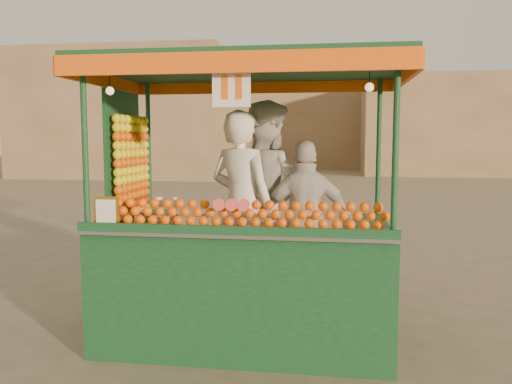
# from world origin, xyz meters

# --- Properties ---
(ground) EXTENTS (90.00, 90.00, 0.00)m
(ground) POSITION_xyz_m (0.00, 0.00, 0.00)
(ground) COLOR brown
(ground) RESTS_ON ground
(building_left) EXTENTS (10.00, 6.00, 6.00)m
(building_left) POSITION_xyz_m (-9.00, 20.00, 3.00)
(building_left) COLOR #9E7F5A
(building_left) RESTS_ON ground
(building_right) EXTENTS (9.00, 6.00, 5.00)m
(building_right) POSITION_xyz_m (7.00, 24.00, 2.50)
(building_right) COLOR #9E7F5A
(building_right) RESTS_ON ground
(building_center) EXTENTS (14.00, 7.00, 7.00)m
(building_center) POSITION_xyz_m (-2.00, 30.00, 3.50)
(building_center) COLOR #9E7F5A
(building_center) RESTS_ON ground
(juice_cart) EXTENTS (2.82, 1.83, 2.57)m
(juice_cart) POSITION_xyz_m (0.13, -0.11, 0.84)
(juice_cart) COLOR #0F3A1C
(juice_cart) RESTS_ON ground
(vendor_left) EXTENTS (0.80, 0.68, 1.85)m
(vendor_left) POSITION_xyz_m (0.10, 0.23, 1.22)
(vendor_left) COLOR white
(vendor_left) RESTS_ON ground
(vendor_middle) EXTENTS (1.21, 1.17, 1.97)m
(vendor_middle) POSITION_xyz_m (0.28, 0.61, 1.28)
(vendor_middle) COLOR beige
(vendor_middle) RESTS_ON ground
(vendor_right) EXTENTS (0.97, 0.54, 1.56)m
(vendor_right) POSITION_xyz_m (0.73, 0.35, 1.08)
(vendor_right) COLOR beige
(vendor_right) RESTS_ON ground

